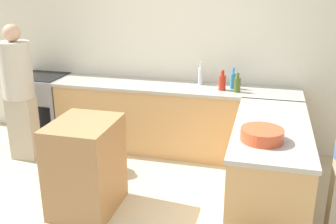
{
  "coord_description": "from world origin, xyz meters",
  "views": [
    {
      "loc": [
        1.12,
        -2.92,
        2.18
      ],
      "look_at": [
        0.21,
        0.58,
        0.93
      ],
      "focal_mm": 42.0,
      "sensor_mm": 36.0,
      "label": 1
    }
  ],
  "objects": [
    {
      "name": "vinegar_bottle_clear",
      "position": [
        0.31,
        1.84,
        1.0
      ],
      "size": [
        0.06,
        0.06,
        0.29
      ],
      "color": "silver",
      "rests_on": "counter_back"
    },
    {
      "name": "island_table",
      "position": [
        -0.5,
        0.17,
        0.45
      ],
      "size": [
        0.58,
        0.7,
        0.91
      ],
      "color": "#997047",
      "rests_on": "ground_plane"
    },
    {
      "name": "counter_back",
      "position": [
        0.0,
        1.71,
        0.44
      ],
      "size": [
        3.09,
        0.65,
        0.89
      ],
      "color": "tan",
      "rests_on": "ground_plane"
    },
    {
      "name": "counter_peninsula",
      "position": [
        1.2,
        0.58,
        0.44
      ],
      "size": [
        0.69,
        1.68,
        0.89
      ],
      "color": "tan",
      "rests_on": "ground_plane"
    },
    {
      "name": "wall_back",
      "position": [
        0.0,
        2.05,
        1.35
      ],
      "size": [
        8.0,
        0.06,
        2.7
      ],
      "color": "silver",
      "rests_on": "ground_plane"
    },
    {
      "name": "range_oven",
      "position": [
        -1.88,
        1.71,
        0.45
      ],
      "size": [
        0.65,
        0.63,
        0.9
      ],
      "color": "#99999E",
      "rests_on": "ground_plane"
    },
    {
      "name": "hot_sauce_bottle",
      "position": [
        0.6,
        1.66,
        0.98
      ],
      "size": [
        0.09,
        0.09,
        0.24
      ],
      "color": "red",
      "rests_on": "counter_back"
    },
    {
      "name": "mixing_bowl",
      "position": [
        1.12,
        0.19,
        0.94
      ],
      "size": [
        0.36,
        0.36,
        0.1
      ],
      "color": "#DB512D",
      "rests_on": "counter_peninsula"
    },
    {
      "name": "ground_plane",
      "position": [
        0.0,
        0.0,
        0.0
      ],
      "size": [
        14.0,
        14.0,
        0.0
      ],
      "primitive_type": "plane",
      "color": "beige"
    },
    {
      "name": "olive_oil_bottle",
      "position": [
        0.79,
        1.61,
        0.98
      ],
      "size": [
        0.08,
        0.08,
        0.23
      ],
      "color": "#475B1E",
      "rests_on": "counter_back"
    },
    {
      "name": "person_by_range",
      "position": [
        -1.75,
        1.02,
        0.9
      ],
      "size": [
        0.37,
        0.37,
        1.67
      ],
      "color": "#ADA38E",
      "rests_on": "ground_plane"
    },
    {
      "name": "dish_soap_bottle",
      "position": [
        0.72,
        1.75,
        0.99
      ],
      "size": [
        0.07,
        0.07,
        0.26
      ],
      "color": "#338CBF",
      "rests_on": "counter_back"
    }
  ]
}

